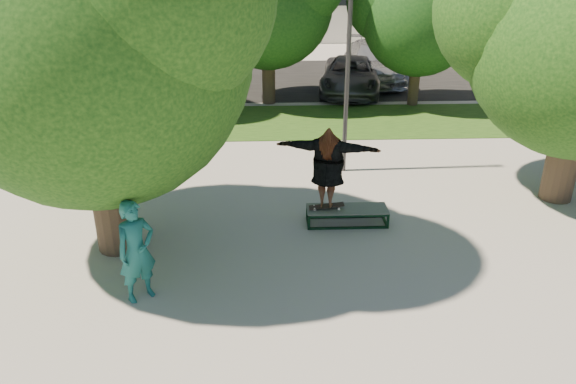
{
  "coord_description": "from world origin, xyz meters",
  "views": [
    {
      "loc": [
        -1.09,
        -9.3,
        5.91
      ],
      "look_at": [
        -0.7,
        0.6,
        1.38
      ],
      "focal_mm": 35.0,
      "sensor_mm": 36.0,
      "label": 1
    }
  ],
  "objects_px": {
    "lamppost": "(348,55)",
    "car_dark": "(180,60)",
    "bystander": "(137,251)",
    "car_silver_b": "(374,62)",
    "car_grey": "(351,76)",
    "tree_left": "(85,28)",
    "grind_box": "(347,216)",
    "car_silver_a": "(211,65)"
  },
  "relations": [
    {
      "from": "tree_left",
      "to": "car_silver_b",
      "type": "distance_m",
      "value": 17.0
    },
    {
      "from": "tree_left",
      "to": "car_silver_b",
      "type": "xyz_separation_m",
      "value": [
        8.01,
        14.56,
        -3.6
      ]
    },
    {
      "from": "car_silver_b",
      "to": "grind_box",
      "type": "bearing_deg",
      "value": -100.77
    },
    {
      "from": "car_silver_a",
      "to": "car_grey",
      "type": "height_order",
      "value": "car_silver_a"
    },
    {
      "from": "bystander",
      "to": "car_silver_a",
      "type": "bearing_deg",
      "value": 52.14
    },
    {
      "from": "bystander",
      "to": "car_silver_b",
      "type": "xyz_separation_m",
      "value": [
        7.1,
        16.46,
        -0.13
      ]
    },
    {
      "from": "lamppost",
      "to": "car_silver_a",
      "type": "relative_size",
      "value": 1.36
    },
    {
      "from": "tree_left",
      "to": "grind_box",
      "type": "distance_m",
      "value": 6.57
    },
    {
      "from": "grind_box",
      "to": "car_silver_b",
      "type": "distance_m",
      "value": 14.12
    },
    {
      "from": "lamppost",
      "to": "car_silver_b",
      "type": "relative_size",
      "value": 1.08
    },
    {
      "from": "car_silver_a",
      "to": "car_silver_b",
      "type": "height_order",
      "value": "car_silver_b"
    },
    {
      "from": "grind_box",
      "to": "car_grey",
      "type": "bearing_deg",
      "value": 81.67
    },
    {
      "from": "car_silver_a",
      "to": "car_dark",
      "type": "bearing_deg",
      "value": 134.43
    },
    {
      "from": "lamppost",
      "to": "car_grey",
      "type": "relative_size",
      "value": 1.22
    },
    {
      "from": "bystander",
      "to": "car_grey",
      "type": "height_order",
      "value": "bystander"
    },
    {
      "from": "lamppost",
      "to": "car_dark",
      "type": "bearing_deg",
      "value": 117.55
    },
    {
      "from": "bystander",
      "to": "car_dark",
      "type": "bearing_deg",
      "value": 57.06
    },
    {
      "from": "car_grey",
      "to": "car_silver_a",
      "type": "bearing_deg",
      "value": 171.33
    },
    {
      "from": "car_silver_a",
      "to": "car_grey",
      "type": "xyz_separation_m",
      "value": [
        5.88,
        -1.96,
        -0.07
      ]
    },
    {
      "from": "car_silver_b",
      "to": "tree_left",
      "type": "bearing_deg",
      "value": -117.14
    },
    {
      "from": "bystander",
      "to": "lamppost",
      "type": "bearing_deg",
      "value": 14.71
    },
    {
      "from": "lamppost",
      "to": "car_dark",
      "type": "distance_m",
      "value": 13.19
    },
    {
      "from": "grind_box",
      "to": "bystander",
      "type": "height_order",
      "value": "bystander"
    },
    {
      "from": "car_grey",
      "to": "car_dark",
      "type": "bearing_deg",
      "value": 167.64
    },
    {
      "from": "lamppost",
      "to": "car_dark",
      "type": "relative_size",
      "value": 1.31
    },
    {
      "from": "tree_left",
      "to": "car_dark",
      "type": "relative_size",
      "value": 1.52
    },
    {
      "from": "tree_left",
      "to": "car_silver_b",
      "type": "bearing_deg",
      "value": 61.19
    },
    {
      "from": "lamppost",
      "to": "car_silver_a",
      "type": "height_order",
      "value": "lamppost"
    },
    {
      "from": "car_dark",
      "to": "car_grey",
      "type": "bearing_deg",
      "value": -18.99
    },
    {
      "from": "grind_box",
      "to": "car_dark",
      "type": "bearing_deg",
      "value": 111.19
    },
    {
      "from": "car_dark",
      "to": "car_grey",
      "type": "height_order",
      "value": "car_dark"
    },
    {
      "from": "tree_left",
      "to": "car_dark",
      "type": "distance_m",
      "value": 15.85
    },
    {
      "from": "bystander",
      "to": "car_silver_b",
      "type": "relative_size",
      "value": 0.34
    },
    {
      "from": "car_dark",
      "to": "car_silver_b",
      "type": "relative_size",
      "value": 0.83
    },
    {
      "from": "bystander",
      "to": "car_grey",
      "type": "distance_m",
      "value": 15.43
    },
    {
      "from": "tree_left",
      "to": "lamppost",
      "type": "relative_size",
      "value": 1.16
    },
    {
      "from": "lamppost",
      "to": "car_silver_a",
      "type": "xyz_separation_m",
      "value": [
        -4.5,
        10.46,
        -2.39
      ]
    },
    {
      "from": "tree_left",
      "to": "grind_box",
      "type": "height_order",
      "value": "tree_left"
    },
    {
      "from": "car_grey",
      "to": "car_silver_b",
      "type": "bearing_deg",
      "value": 67.89
    },
    {
      "from": "lamppost",
      "to": "car_grey",
      "type": "distance_m",
      "value": 8.95
    },
    {
      "from": "bystander",
      "to": "car_silver_b",
      "type": "distance_m",
      "value": 17.93
    },
    {
      "from": "bystander",
      "to": "car_silver_a",
      "type": "height_order",
      "value": "bystander"
    }
  ]
}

